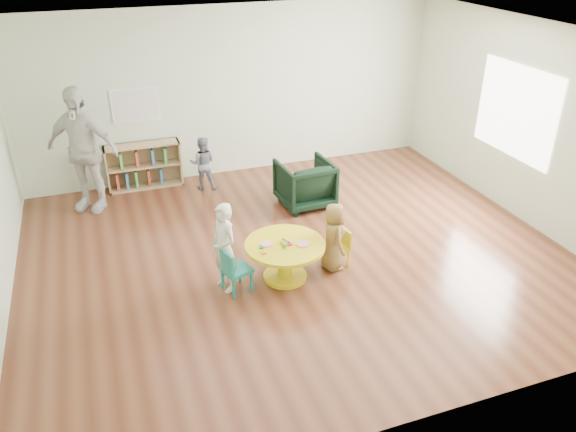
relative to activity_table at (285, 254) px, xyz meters
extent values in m
plane|color=#552B1B|center=(0.32, 0.49, -0.34)|extent=(7.00, 7.00, 0.00)
cube|color=white|center=(0.32, 0.49, 2.41)|extent=(7.00, 6.00, 0.10)
cube|color=beige|center=(0.32, 3.49, 1.06)|extent=(7.00, 0.10, 2.80)
cube|color=beige|center=(0.32, -2.51, 1.06)|extent=(7.00, 0.10, 2.80)
cube|color=beige|center=(3.82, 0.49, 1.06)|extent=(0.10, 6.00, 2.80)
cube|color=white|center=(3.80, 0.79, 1.16)|extent=(0.02, 1.60, 1.30)
cylinder|color=gold|center=(0.00, 0.00, -0.12)|extent=(0.17, 0.17, 0.45)
cylinder|color=gold|center=(0.00, 0.00, -0.32)|extent=(0.55, 0.55, 0.04)
cylinder|color=gold|center=(0.00, 0.00, 0.13)|extent=(0.98, 0.98, 0.04)
cylinder|color=pink|center=(-0.22, 0.05, 0.16)|extent=(0.15, 0.15, 0.01)
cylinder|color=pink|center=(0.20, -0.09, 0.16)|extent=(0.17, 0.17, 0.01)
cylinder|color=gold|center=(-0.02, -0.02, 0.17)|extent=(0.08, 0.13, 0.04)
cylinder|color=#126A30|center=(-0.05, -0.10, 0.17)|extent=(0.04, 0.05, 0.02)
cylinder|color=#126A30|center=(0.01, 0.06, 0.17)|extent=(0.04, 0.05, 0.02)
cube|color=red|center=(0.05, -0.05, 0.16)|extent=(0.06, 0.05, 0.02)
cube|color=orange|center=(-0.31, -0.13, 0.16)|extent=(0.06, 0.05, 0.02)
cube|color=#1936C1|center=(0.04, 0.00, 0.16)|extent=(0.06, 0.06, 0.02)
cube|color=#126A30|center=(-0.30, 0.00, 0.16)|extent=(0.06, 0.06, 0.02)
cube|color=#18867B|center=(-0.63, -0.05, -0.05)|extent=(0.39, 0.39, 0.04)
cube|color=#18867B|center=(-0.75, -0.09, 0.11)|extent=(0.12, 0.30, 0.27)
cylinder|color=#18867B|center=(-0.78, 0.03, -0.20)|extent=(0.04, 0.04, 0.27)
cylinder|color=#18867B|center=(-0.71, -0.21, -0.20)|extent=(0.04, 0.04, 0.27)
cylinder|color=#18867B|center=(-0.55, 0.11, -0.20)|extent=(0.04, 0.04, 0.27)
cylinder|color=#18867B|center=(-0.47, -0.13, -0.20)|extent=(0.04, 0.04, 0.27)
cube|color=gold|center=(0.73, 0.06, -0.09)|extent=(0.29, 0.29, 0.04)
cube|color=gold|center=(0.84, 0.08, 0.04)|extent=(0.06, 0.27, 0.23)
cylinder|color=gold|center=(0.84, -0.03, -0.22)|extent=(0.03, 0.03, 0.23)
cylinder|color=gold|center=(0.82, 0.18, -0.22)|extent=(0.03, 0.03, 0.23)
cylinder|color=gold|center=(0.63, -0.06, -0.22)|extent=(0.03, 0.03, 0.23)
cylinder|color=gold|center=(0.61, 0.15, -0.22)|extent=(0.03, 0.03, 0.23)
cube|color=tan|center=(-1.87, 3.32, 0.04)|extent=(0.03, 0.30, 0.75)
cube|color=tan|center=(-0.70, 3.32, 0.04)|extent=(0.03, 0.30, 0.75)
cube|color=tan|center=(-1.28, 3.32, -0.32)|extent=(1.20, 0.30, 0.03)
cube|color=tan|center=(-1.28, 3.32, 0.40)|extent=(1.20, 0.30, 0.03)
cube|color=tan|center=(-1.28, 3.32, 0.04)|extent=(1.14, 0.28, 0.03)
cube|color=tan|center=(-1.28, 3.46, 0.04)|extent=(1.20, 0.02, 0.75)
cube|color=#C44834|center=(-1.73, 3.30, -0.16)|extent=(0.04, 0.18, 0.26)
cube|color=#3682BD|center=(-1.58, 3.30, -0.16)|extent=(0.04, 0.18, 0.26)
cube|color=#55B956|center=(-1.43, 3.30, -0.16)|extent=(0.04, 0.18, 0.26)
cube|color=#C44834|center=(-1.23, 3.30, -0.16)|extent=(0.04, 0.18, 0.26)
cube|color=#3682BD|center=(-1.03, 3.30, -0.16)|extent=(0.04, 0.18, 0.26)
cube|color=#55B956|center=(-1.63, 3.30, 0.19)|extent=(0.04, 0.18, 0.26)
cube|color=#C44834|center=(-1.38, 3.30, 0.19)|extent=(0.04, 0.18, 0.26)
cube|color=#3682BD|center=(-1.13, 3.30, 0.19)|extent=(0.04, 0.18, 0.26)
cube|color=#55B956|center=(-0.93, 3.30, 0.19)|extent=(0.04, 0.18, 0.26)
cube|color=white|center=(-1.28, 3.47, 1.01)|extent=(0.74, 0.01, 0.54)
cube|color=#D34C2C|center=(-1.28, 3.47, 1.01)|extent=(0.70, 0.00, 0.50)
imported|color=black|center=(0.96, 1.81, 0.02)|extent=(0.81, 0.84, 0.72)
imported|color=silver|center=(-0.74, 0.04, 0.22)|extent=(0.38, 0.47, 1.11)
imported|color=gold|center=(0.64, 0.01, 0.11)|extent=(0.29, 0.44, 0.90)
imported|color=#181D3D|center=(-0.38, 2.94, 0.10)|extent=(0.51, 0.45, 0.89)
imported|color=silver|center=(-2.16, 2.83, 0.61)|extent=(1.19, 0.98, 1.90)
camera|label=1|loc=(-1.92, -5.48, 3.61)|focal=35.00mm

